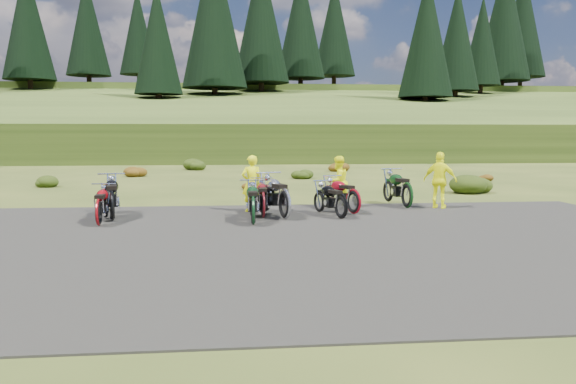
{
  "coord_description": "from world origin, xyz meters",
  "views": [
    {
      "loc": [
        -1.03,
        -13.87,
        2.34
      ],
      "look_at": [
        0.42,
        0.67,
        0.79
      ],
      "focal_mm": 35.0,
      "sensor_mm": 36.0,
      "label": 1
    }
  ],
  "objects": [
    {
      "name": "shrub_6",
      "position": [
        5.4,
        19.8,
        0.38
      ],
      "size": [
        1.3,
        1.3,
        0.77
      ],
      "primitive_type": "ellipsoid",
      "color": "#5E270B",
      "rests_on": "ground"
    },
    {
      "name": "conifer_29",
      "position": [
        39.0,
        67.0,
        18.97
      ],
      "size": [
        7.92,
        7.92,
        20.0
      ],
      "color": "black",
      "rests_on": "ground"
    },
    {
      "name": "hill_slope",
      "position": [
        0.0,
        50.0,
        0.0
      ],
      "size": [
        300.0,
        45.97,
        9.37
      ],
      "primitive_type": null,
      "rotation": [
        0.14,
        0.0,
        0.0
      ],
      "color": "#2F4216",
      "rests_on": "ground"
    },
    {
      "name": "shrub_1",
      "position": [
        -9.1,
        11.3,
        0.31
      ],
      "size": [
        1.03,
        1.03,
        0.61
      ],
      "primitive_type": "ellipsoid",
      "color": "#1C320C",
      "rests_on": "ground"
    },
    {
      "name": "motorcycle_1",
      "position": [
        -4.35,
        0.35,
        0.0
      ],
      "size": [
        0.79,
        1.95,
        1.0
      ],
      "primitive_type": null,
      "rotation": [
        0.0,
        0.0,
        1.65
      ],
      "color": "maroon",
      "rests_on": "ground"
    },
    {
      "name": "conifer_20",
      "position": [
        -15.0,
        75.0,
        17.65
      ],
      "size": [
        5.72,
        5.72,
        15.0
      ],
      "color": "black",
      "rests_on": "ground"
    },
    {
      "name": "shrub_3",
      "position": [
        -3.3,
        21.9,
        0.46
      ],
      "size": [
        1.56,
        1.56,
        0.92
      ],
      "primitive_type": "ellipsoid",
      "color": "#1C320C",
      "rests_on": "ground"
    },
    {
      "name": "shrub_2",
      "position": [
        -6.2,
        16.6,
        0.38
      ],
      "size": [
        1.3,
        1.3,
        0.77
      ],
      "primitive_type": "ellipsoid",
      "color": "#5E270B",
      "rests_on": "ground"
    },
    {
      "name": "conifer_27",
      "position": [
        27.0,
        55.0,
        14.06
      ],
      "size": [
        5.72,
        5.72,
        15.0
      ],
      "color": "black",
      "rests_on": "ground"
    },
    {
      "name": "person_middle",
      "position": [
        -0.46,
        2.56,
        0.83
      ],
      "size": [
        0.68,
        0.52,
        1.66
      ],
      "primitive_type": "imported",
      "rotation": [
        0.0,
        0.0,
        3.37
      ],
      "color": "#E6EB0C",
      "rests_on": "ground"
    },
    {
      "name": "shrub_4",
      "position": [
        -0.4,
        9.2,
        0.23
      ],
      "size": [
        0.77,
        0.77,
        0.45
      ],
      "primitive_type": "ellipsoid",
      "color": "#5E270B",
      "rests_on": "ground"
    },
    {
      "name": "conifer_30",
      "position": [
        45.0,
        73.0,
        19.66
      ],
      "size": [
        7.48,
        7.48,
        19.0
      ],
      "color": "black",
      "rests_on": "ground"
    },
    {
      "name": "conifer_24",
      "position": [
        9.0,
        68.0,
        18.16
      ],
      "size": [
        7.04,
        7.04,
        18.0
      ],
      "color": "black",
      "rests_on": "ground"
    },
    {
      "name": "shrub_5",
      "position": [
        2.5,
        14.5,
        0.31
      ],
      "size": [
        1.03,
        1.03,
        0.61
      ],
      "primitive_type": "ellipsoid",
      "color": "#1C320C",
      "rests_on": "ground"
    },
    {
      "name": "conifer_21",
      "position": [
        -9.0,
        50.0,
        12.56
      ],
      "size": [
        5.28,
        5.28,
        14.0
      ],
      "color": "black",
      "rests_on": "ground"
    },
    {
      "name": "person_right_b",
      "position": [
        5.31,
        2.7,
        0.87
      ],
      "size": [
        1.08,
        0.92,
        1.73
      ],
      "primitive_type": "imported",
      "rotation": [
        0.0,
        0.0,
        2.54
      ],
      "color": "#E6EB0C",
      "rests_on": "ground"
    },
    {
      "name": "motorcycle_3",
      "position": [
        0.37,
        0.97,
        0.0
      ],
      "size": [
        1.37,
        2.44,
        1.22
      ],
      "primitive_type": null,
      "rotation": [
        0.0,
        0.0,
        1.84
      ],
      "color": "#A8A8AD",
      "rests_on": "ground"
    },
    {
      "name": "motorcycle_7",
      "position": [
        4.32,
        2.81,
        0.0
      ],
      "size": [
        1.0,
        2.32,
        1.18
      ],
      "primitive_type": null,
      "rotation": [
        0.0,
        0.0,
        1.69
      ],
      "color": "#0E3311",
      "rests_on": "ground"
    },
    {
      "name": "motorcycle_4",
      "position": [
        -0.19,
        1.27,
        0.0
      ],
      "size": [
        0.67,
        2.0,
        1.05
      ],
      "primitive_type": null,
      "rotation": [
        0.0,
        0.0,
        1.57
      ],
      "color": "#550E13",
      "rests_on": "ground"
    },
    {
      "name": "motorcycle_0",
      "position": [
        -4.19,
        1.18,
        0.0
      ],
      "size": [
        1.21,
        2.4,
        1.2
      ],
      "primitive_type": null,
      "rotation": [
        0.0,
        0.0,
        1.77
      ],
      "color": "black",
      "rests_on": "ground"
    },
    {
      "name": "motorcycle_5",
      "position": [
        1.88,
        0.88,
        0.0
      ],
      "size": [
        1.2,
        2.0,
        0.99
      ],
      "primitive_type": null,
      "rotation": [
        0.0,
        0.0,
        1.9
      ],
      "color": "black",
      "rests_on": "ground"
    },
    {
      "name": "shrub_8",
      "position": [
        11.2,
        12.4,
        0.23
      ],
      "size": [
        0.77,
        0.77,
        0.45
      ],
      "primitive_type": "ellipsoid",
      "color": "#5E270B",
      "rests_on": "ground"
    },
    {
      "name": "gravel_pad",
      "position": [
        0.0,
        -2.0,
        0.0
      ],
      "size": [
        20.0,
        12.0,
        0.04
      ],
      "primitive_type": "cube",
      "color": "black",
      "rests_on": "ground"
    },
    {
      "name": "motorcycle_2",
      "position": [
        -0.51,
        0.09,
        0.0
      ],
      "size": [
        0.72,
        2.08,
        1.08
      ],
      "primitive_type": null,
      "rotation": [
        0.0,
        0.0,
        1.55
      ],
      "color": "black",
      "rests_on": "ground"
    },
    {
      "name": "conifer_18",
      "position": [
        -27.0,
        63.0,
        16.66
      ],
      "size": [
        6.6,
        6.6,
        17.0
      ],
      "color": "black",
      "rests_on": "ground"
    },
    {
      "name": "conifer_26",
      "position": [
        21.0,
        49.0,
        13.37
      ],
      "size": [
        6.16,
        6.16,
        16.0
      ],
      "color": "black",
      "rests_on": "ground"
    },
    {
      "name": "hill_plateau",
      "position": [
        0.0,
        110.0,
        0.0
      ],
      "size": [
        300.0,
        90.0,
        9.17
      ],
      "primitive_type": "cube",
      "color": "#2F4216",
      "rests_on": "ground"
    },
    {
      "name": "conifer_23",
      "position": [
        3.0,
        62.0,
        17.47
      ],
      "size": [
        7.48,
        7.48,
        19.0
      ],
      "color": "black",
      "rests_on": "ground"
    },
    {
      "name": "conifer_25",
      "position": [
        15.0,
        74.0,
        18.66
      ],
      "size": [
        6.6,
        6.6,
        17.0
      ],
      "color": "black",
      "rests_on": "ground"
    },
    {
      "name": "shrub_7",
      "position": [
        8.3,
        7.1,
        0.46
      ],
      "size": [
        1.56,
        1.56,
        0.92
      ],
      "primitive_type": "ellipsoid",
      "color": "#1C320C",
      "rests_on": "ground"
    },
    {
      "name": "conifer_22",
      "position": [
        -3.0,
        56.0,
        16.77
      ],
      "size": [
        7.92,
        7.92,
        20.0
      ],
      "color": "black",
      "rests_on": "ground"
    },
    {
      "name": "person_right_a",
      "position": [
        2.23,
        3.19,
        0.8
      ],
      "size": [
        0.98,
        0.94,
        1.6
      ],
      "primitive_type": "imported",
      "rotation": [
        0.0,
        0.0,
        3.75
      ],
      "color": "#E6EB0C",
      "rests_on": "ground"
    },
    {
      "name": "conifer_19",
      "position": [
        -21.0,
        69.0,
        17.36
      ],
      "size": [
        6.16,
        6.16,
        16.0
      ],
      "color": "black",
      "rests_on": "ground"
    },
    {
      "name": "conifer_28",
      "position": [
        33.0,
        61.0,
        14.76
      ],
      "size": [
        5.28,
        5.28,
        14.0
      ],
      "color": "black",
      "rests_on": "ground"
    },
    {
      "name": "motorcycle_6",
      "position": [
        2.41,
        1.74,
        0.0
      ],
      "size": [
        1.39,
        2.13,
        1.06
      ],
      "primitive_type": null,
      "rotation": [
        0.0,
        0.0,
        1.96
      ],
      "color": "maroon",
      "rests_on": "ground"
    },
    {
      "name": "ground",
      "position": [
        0.0,
        0.0,
        0.0
      ],
      "size": [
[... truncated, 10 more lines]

